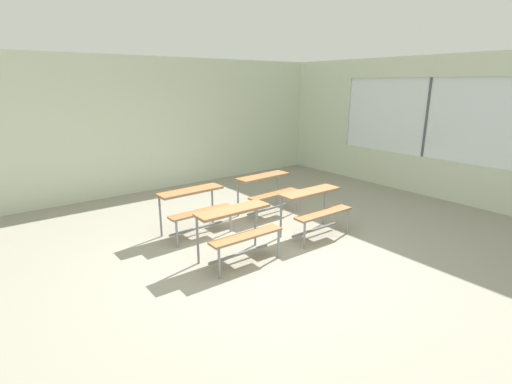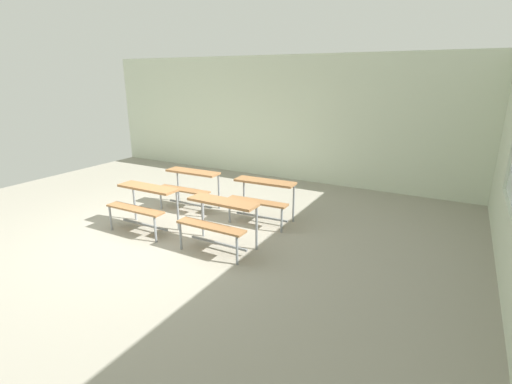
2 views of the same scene
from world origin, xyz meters
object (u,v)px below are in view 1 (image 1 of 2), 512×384
Objects in this scene: desk_bench_r0c0 at (238,223)px; desk_bench_r0c1 at (315,203)px; desk_bench_r1c1 at (267,186)px; desk_bench_r1c0 at (194,202)px.

desk_bench_r0c0 and desk_bench_r0c1 have the same top height.
desk_bench_r0c0 is at bearing -179.74° from desk_bench_r0c1.
desk_bench_r0c0 is at bearing -143.26° from desk_bench_r1c1.
desk_bench_r0c0 is 0.99× the size of desk_bench_r1c0.
desk_bench_r0c0 is 2.02m from desk_bench_r1c1.
desk_bench_r0c1 is at bearing -40.79° from desk_bench_r1c0.
desk_bench_r0c1 is (1.52, -0.01, 0.00)m from desk_bench_r0c0.
desk_bench_r1c0 and desk_bench_r1c1 have the same top height.
desk_bench_r0c1 is 1.96m from desk_bench_r1c0.
desk_bench_r1c1 is at bearing 39.23° from desk_bench_r0c0.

